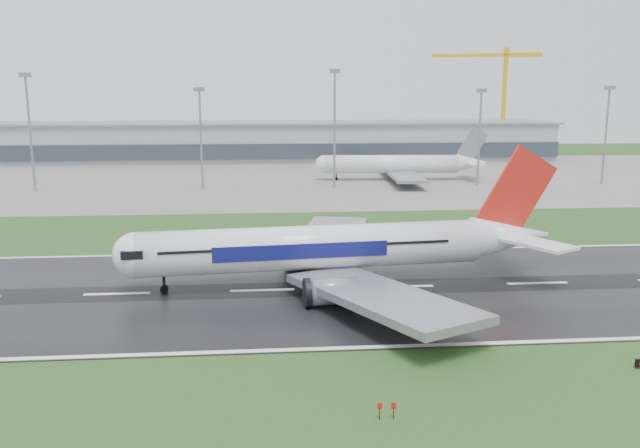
{
  "coord_description": "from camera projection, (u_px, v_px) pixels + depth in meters",
  "views": [
    {
      "loc": [
        0.77,
        -86.72,
        27.11
      ],
      "look_at": [
        9.19,
        12.0,
        7.0
      ],
      "focal_mm": 35.96,
      "sensor_mm": 36.0,
      "label": 1
    }
  ],
  "objects": [
    {
      "name": "ground",
      "position": [
        262.0,
        291.0,
        90.01
      ],
      "size": [
        520.0,
        520.0,
        0.0
      ],
      "primitive_type": "plane",
      "color": "#214318",
      "rests_on": "ground"
    },
    {
      "name": "runway",
      "position": [
        262.0,
        290.0,
        90.0
      ],
      "size": [
        400.0,
        45.0,
        0.1
      ],
      "primitive_type": "cube",
      "color": "black",
      "rests_on": "ground"
    },
    {
      "name": "apron",
      "position": [
        263.0,
        177.0,
        212.06
      ],
      "size": [
        400.0,
        130.0,
        0.08
      ],
      "primitive_type": "cube",
      "color": "slate",
      "rests_on": "ground"
    },
    {
      "name": "terminal",
      "position": [
        263.0,
        142.0,
        269.16
      ],
      "size": [
        240.0,
        36.0,
        15.0
      ],
      "primitive_type": "cube",
      "color": "gray",
      "rests_on": "ground"
    },
    {
      "name": "main_airliner",
      "position": [
        344.0,
        220.0,
        91.3
      ],
      "size": [
        69.51,
        66.78,
        18.85
      ],
      "primitive_type": null,
      "rotation": [
        0.0,
        0.0,
        0.1
      ],
      "color": "white",
      "rests_on": "runway"
    },
    {
      "name": "parked_airliner",
      "position": [
        398.0,
        154.0,
        204.15
      ],
      "size": [
        58.68,
        55.05,
        16.38
      ],
      "primitive_type": null,
      "rotation": [
        0.0,
        0.0,
        -0.06
      ],
      "color": "silver",
      "rests_on": "apron"
    },
    {
      "name": "tower_crane",
      "position": [
        504.0,
        102.0,
        289.66
      ],
      "size": [
        46.95,
        16.11,
        47.28
      ],
      "primitive_type": null,
      "rotation": [
        0.0,
        0.0,
        -0.29
      ],
      "color": "gold",
      "rests_on": "ground"
    },
    {
      "name": "floodmast_1",
      "position": [
        30.0,
        135.0,
        179.11
      ],
      "size": [
        0.64,
        0.64,
        31.74
      ],
      "primitive_type": "cylinder",
      "color": "gray",
      "rests_on": "ground"
    },
    {
      "name": "floodmast_2",
      "position": [
        201.0,
        141.0,
        183.42
      ],
      "size": [
        0.64,
        0.64,
        27.88
      ],
      "primitive_type": "cylinder",
      "color": "gray",
      "rests_on": "ground"
    },
    {
      "name": "floodmast_3",
      "position": [
        335.0,
        131.0,
        186.12
      ],
      "size": [
        0.64,
        0.64,
        32.99
      ],
      "primitive_type": "cylinder",
      "color": "gray",
      "rests_on": "ground"
    },
    {
      "name": "floodmast_4",
      "position": [
        479.0,
        140.0,
        190.27
      ],
      "size": [
        0.64,
        0.64,
        27.54
      ],
      "primitive_type": "cylinder",
      "color": "gray",
      "rests_on": "ground"
    },
    {
      "name": "floodmast_5",
      "position": [
        605.0,
        138.0,
        193.44
      ],
      "size": [
        0.64,
        0.64,
        28.42
      ],
      "primitive_type": "cylinder",
      "color": "gray",
      "rests_on": "ground"
    }
  ]
}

